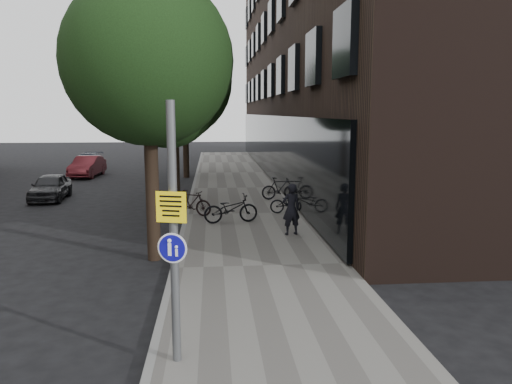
{
  "coord_description": "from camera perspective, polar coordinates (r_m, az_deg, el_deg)",
  "views": [
    {
      "loc": [
        -0.99,
        -8.85,
        3.97
      ],
      "look_at": [
        0.09,
        3.43,
        2.0
      ],
      "focal_mm": 35.0,
      "sensor_mm": 36.0,
      "label": 1
    }
  ],
  "objects": [
    {
      "name": "street_tree_far",
      "position": [
        31.05,
        -8.01,
        11.1
      ],
      "size": [
        5.0,
        5.0,
        7.8
      ],
      "color": "black",
      "rests_on": "ground"
    },
    {
      "name": "building_right_dark_brick",
      "position": [
        32.66,
        12.54,
        17.73
      ],
      "size": [
        12.0,
        40.0,
        18.0
      ],
      "primitive_type": "cube",
      "color": "black",
      "rests_on": "ground"
    },
    {
      "name": "street_tree_mid",
      "position": [
        22.07,
        -9.21,
        11.93
      ],
      "size": [
        5.0,
        5.0,
        7.8
      ],
      "color": "black",
      "rests_on": "ground"
    },
    {
      "name": "parked_bike_curb_near",
      "position": [
        17.58,
        -2.9,
        -1.91
      ],
      "size": [
        1.99,
        0.97,
        1.0
      ],
      "primitive_type": "imported",
      "rotation": [
        0.0,
        0.0,
        1.73
      ],
      "color": "black",
      "rests_on": "sidewalk"
    },
    {
      "name": "pedestrian",
      "position": [
        15.83,
        4.04,
        -1.96
      ],
      "size": [
        0.68,
        0.54,
        1.65
      ],
      "primitive_type": "imported",
      "rotation": [
        0.0,
        0.0,
        3.4
      ],
      "color": "black",
      "rests_on": "sidewalk"
    },
    {
      "name": "parked_car_mid",
      "position": [
        32.86,
        -18.72,
        2.79
      ],
      "size": [
        1.6,
        3.97,
        1.28
      ],
      "primitive_type": "imported",
      "rotation": [
        0.0,
        0.0,
        -0.06
      ],
      "color": "maroon",
      "rests_on": "ground"
    },
    {
      "name": "ground",
      "position": [
        9.75,
        1.28,
        -14.96
      ],
      "size": [
        120.0,
        120.0,
        0.0
      ],
      "primitive_type": "plane",
      "color": "black",
      "rests_on": "ground"
    },
    {
      "name": "signpost",
      "position": [
        7.66,
        -9.38,
        -4.75
      ],
      "size": [
        0.45,
        0.16,
        4.03
      ],
      "rotation": [
        0.0,
        0.0,
        -0.28
      ],
      "color": "#595B5E",
      "rests_on": "sidewalk"
    },
    {
      "name": "parked_car_near",
      "position": [
        24.74,
        -22.45,
        0.55
      ],
      "size": [
        1.61,
        3.58,
        1.19
      ],
      "primitive_type": "imported",
      "rotation": [
        0.0,
        0.0,
        0.06
      ],
      "color": "black",
      "rests_on": "ground"
    },
    {
      "name": "parked_car_far",
      "position": [
        37.32,
        -18.66,
        3.35
      ],
      "size": [
        1.65,
        3.86,
        1.11
      ],
      "primitive_type": "imported",
      "rotation": [
        0.0,
        0.0,
        -0.02
      ],
      "color": "black",
      "rests_on": "ground"
    },
    {
      "name": "curb_edge",
      "position": [
        19.27,
        -7.93,
        -2.7
      ],
      "size": [
        0.15,
        60.0,
        0.13
      ],
      "primitive_type": "cube",
      "color": "slate",
      "rests_on": "ground"
    },
    {
      "name": "parked_bike_facade_near",
      "position": [
        19.27,
        3.98,
        -1.2
      ],
      "size": [
        1.61,
        0.6,
        0.84
      ],
      "primitive_type": "imported",
      "rotation": [
        0.0,
        0.0,
        1.54
      ],
      "color": "black",
      "rests_on": "sidewalk"
    },
    {
      "name": "parked_bike_facade_far",
      "position": [
        22.3,
        2.74,
        0.42
      ],
      "size": [
        1.69,
        0.64,
        0.99
      ],
      "primitive_type": "imported",
      "rotation": [
        0.0,
        0.0,
        1.68
      ],
      "color": "black",
      "rests_on": "sidewalk"
    },
    {
      "name": "sidewalk",
      "position": [
        19.29,
        -1.23,
        -2.62
      ],
      "size": [
        4.5,
        60.0,
        0.12
      ],
      "primitive_type": "cube",
      "color": "slate",
      "rests_on": "ground"
    },
    {
      "name": "street_tree_near",
      "position": [
        13.62,
        -11.83,
        13.68
      ],
      "size": [
        4.4,
        4.4,
        7.5
      ],
      "color": "black",
      "rests_on": "ground"
    },
    {
      "name": "parked_bike_curb_far",
      "position": [
        18.93,
        -7.4,
        -1.23
      ],
      "size": [
        1.66,
        1.09,
        0.97
      ],
      "primitive_type": "imported",
      "rotation": [
        0.0,
        0.0,
        1.15
      ],
      "color": "black",
      "rests_on": "sidewalk"
    }
  ]
}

